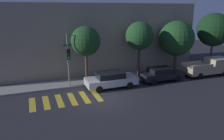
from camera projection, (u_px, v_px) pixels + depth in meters
ground_plane at (103, 98)px, 17.02m from camera, size 60.00×60.00×0.00m
sidewalk at (89, 81)px, 20.90m from camera, size 26.00×2.26×0.14m
building_row at (77, 38)px, 23.99m from camera, size 26.00×6.00×7.29m
crosswalk at (66, 100)px, 16.79m from camera, size 5.34×2.60×0.00m
traffic_light_pole at (72, 52)px, 18.60m from camera, size 1.95×0.56×4.72m
sedan_near_corner at (111, 79)px, 19.20m from camera, size 4.51×1.89×1.43m
sedan_middle at (161, 74)px, 20.97m from camera, size 4.21×1.77×1.33m
pickup_truck at (209, 67)px, 22.95m from camera, size 5.21×1.95×1.72m
tree_near_corner at (86, 41)px, 19.47m from camera, size 2.66×2.66×5.29m
tree_midblock at (140, 36)px, 21.26m from camera, size 2.76×2.76×5.58m
tree_far_end at (176, 38)px, 22.88m from camera, size 3.68×3.68×5.57m
tree_behind_truck at (214, 30)px, 24.38m from camera, size 3.70×3.70×6.31m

